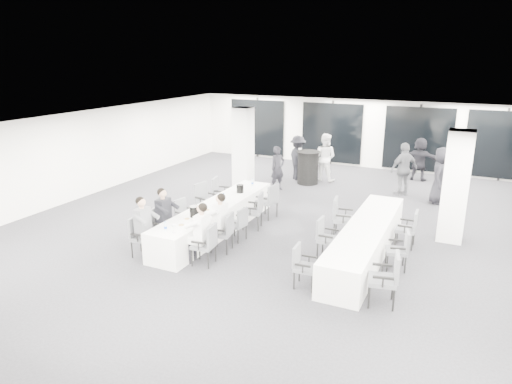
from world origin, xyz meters
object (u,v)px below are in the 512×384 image
Objects in this scene: standing_guest_c at (298,155)px; ice_bucket_near at (195,211)px; standing_guest_e at (441,172)px; chair_main_right_near at (207,242)px; chair_main_left_second at (161,223)px; chair_side_left_mid at (325,235)px; chair_side_left_far at (341,215)px; chair_side_right_far at (409,227)px; chair_main_left_mid at (184,213)px; standing_guest_d at (404,166)px; standing_guest_b at (325,154)px; ice_bucket_far at (240,189)px; standing_guest_f at (420,156)px; chair_side_right_mid at (400,248)px; chair_main_left_near at (140,234)px; chair_side_left_near at (302,264)px; cocktail_table at (308,167)px; chair_main_left_far at (220,192)px; chair_main_right_fourth at (255,209)px; banquet_table_main at (217,218)px; chair_main_right_second at (225,230)px; chair_side_right_near at (388,276)px; chair_main_right_mid at (239,222)px; chair_main_left_fourth at (205,198)px; standing_guest_a at (278,165)px; chair_main_right_far at (269,199)px.

ice_bucket_near is at bearing 136.25° from standing_guest_c.
chair_main_right_near is at bearing 159.56° from standing_guest_e.
chair_side_left_mid is at bearing 96.35° from chair_main_left_second.
chair_side_right_far is at bearing 84.50° from chair_side_left_far.
chair_main_left_mid is 7.57m from standing_guest_d.
chair_main_left_mid is 0.43× the size of standing_guest_b.
ice_bucket_far reaches higher than chair_main_left_second.
chair_main_right_near is 8.08m from standing_guest_b.
chair_side_right_mid is at bearing 98.50° from standing_guest_f.
chair_main_left_near is at bearing 81.81° from standing_guest_b.
chair_main_right_near reaches higher than chair_side_left_near.
chair_main_left_near is 0.51× the size of standing_guest_f.
chair_side_left_near is at bearing 84.01° from chair_main_left_near.
ice_bucket_far is (-0.53, -4.34, 0.26)m from cocktail_table.
chair_main_left_far is at bearing -135.34° from chair_side_left_near.
chair_main_right_fourth is 1.13× the size of chair_side_left_near.
chair_side_right_far reaches higher than chair_main_left_mid.
cocktail_table reaches higher than chair_main_left_far.
chair_main_left_second is at bearing 8.33° from standing_guest_d.
chair_side_right_mid is (4.74, -0.24, 0.13)m from banquet_table_main.
chair_main_right_near is 1.00× the size of chair_main_right_second.
banquet_table_main is 5.11m from chair_side_right_near.
chair_main_left_mid is 1.82m from ice_bucket_far.
chair_side_right_mid is (3.91, 0.08, 0.01)m from chair_main_right_mid.
chair_side_left_far is (3.91, 0.24, 0.01)m from chair_main_left_fourth.
standing_guest_c is 1.03× the size of standing_guest_f.
standing_guest_a reaches higher than chair_main_left_far.
standing_guest_b reaches higher than standing_guest_a.
chair_main_left_fourth is 0.85m from chair_main_left_far.
chair_main_right_mid is at bearing -137.79° from standing_guest_a.
chair_side_left_near is (2.25, -0.85, -0.04)m from chair_main_right_second.
standing_guest_d reaches higher than chair_main_left_mid.
chair_main_left_mid is 1.65m from chair_main_right_mid.
chair_main_left_far is at bearing -109.87° from cocktail_table.
standing_guest_a is at bearing -145.36° from chair_side_left_mid.
chair_main_left_mid is 0.98× the size of chair_side_left_near.
chair_main_right_mid is 0.93× the size of chair_side_left_mid.
cocktail_table is 0.87m from standing_guest_b.
chair_main_left_second is at bearing 9.09° from chair_main_left_mid.
chair_main_right_second is 7.27m from standing_guest_b.
standing_guest_c reaches higher than ice_bucket_near.
standing_guest_a is (-0.92, 2.78, 0.30)m from chair_main_right_far.
chair_main_right_fourth is 1.06× the size of chair_side_left_mid.
standing_guest_c is (0.88, 6.24, 0.46)m from chair_main_left_mid.
chair_main_left_fourth reaches higher than chair_main_left_mid.
standing_guest_e is at bearing -44.14° from chair_main_right_second.
standing_guest_f is (1.11, 8.11, 0.39)m from chair_side_left_mid.
cocktail_table is 5.90m from chair_main_right_mid.
chair_main_right_far is at bearing 92.19° from standing_guest_b.
standing_guest_e is at bearing 129.65° from chair_main_left_second.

